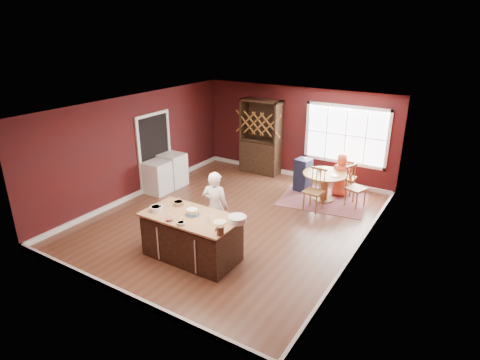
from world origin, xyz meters
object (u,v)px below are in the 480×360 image
Objects in this scene: kitchen_island at (192,238)px; layer_cake at (192,212)px; chair_south at (314,190)px; high_chair at (303,174)px; dryer at (173,170)px; chair_east at (356,187)px; baker at (215,207)px; washer at (157,177)px; dining_table at (325,181)px; toddler at (304,163)px; chair_north at (347,176)px; seated_woman at (341,175)px; hutch at (261,137)px.

kitchen_island is 0.54m from layer_cake.
chair_south is 1.13× the size of high_chair.
chair_east is at bearing 15.34° from dryer.
baker is 1.68× the size of dryer.
high_chair is at bearing 34.09° from washer.
dining_table is 4.51m from washer.
toddler is 3.73m from dryer.
dining_table is 1.13× the size of chair_north.
layer_cake is at bearing 71.69° from chair_north.
chair_east is 1.12× the size of high_chair.
seated_woman is 4.58× the size of toddler.
baker reaches higher than chair_east.
high_chair is (-1.01, -0.20, -0.11)m from seated_woman.
chair_east reaches higher than toddler.
chair_north is at bearing 53.22° from chair_east.
layer_cake is (-1.19, -4.02, 0.45)m from dining_table.
chair_south is at bearing -127.71° from baker.
chair_south is 1.50m from chair_north.
high_chair is (-1.12, -0.40, -0.03)m from chair_north.
layer_cake is 5.01m from chair_north.
dryer is at bearing -124.70° from hutch.
baker is 1.77× the size of washer.
layer_cake is 0.28× the size of chair_east.
seated_woman reaches higher than layer_cake.
chair_east is at bearing 123.61° from chair_north.
kitchen_island is 1.22× the size of baker.
toddler is (0.00, 0.03, 0.33)m from high_chair.
chair_south is at bearing 7.83° from dryer.
dryer is (-2.89, 1.98, -0.32)m from baker.
hutch reaches higher than baker.
washer is (-4.89, -1.98, -0.09)m from chair_east.
washer is (-2.89, 1.34, -0.34)m from baker.
high_chair is at bearing 19.44° from chair_north.
kitchen_island is at bearing -43.94° from dryer.
kitchen_island is 0.86m from baker.
layer_cake is at bearing -103.96° from chair_south.
hutch reaches higher than washer.
layer_cake is 5.20m from hutch.
toddler is at bearing 84.24° from layer_cake.
hutch is at bearing 104.43° from layer_cake.
seated_woman is at bearing 29.45° from washer.
washer is (-4.44, -2.65, -0.07)m from chair_north.
baker is at bearing -109.15° from chair_south.
chair_east is at bearing -133.77° from baker.
kitchen_island is 5.28m from hutch.
washer is (-2.89, 2.09, -0.54)m from layer_cake.
seated_woman is at bearing -10.15° from hutch.
layer_cake is at bearing -106.49° from dining_table.
toddler is at bearing 154.98° from dining_table.
dryer is at bearing 90.00° from washer.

